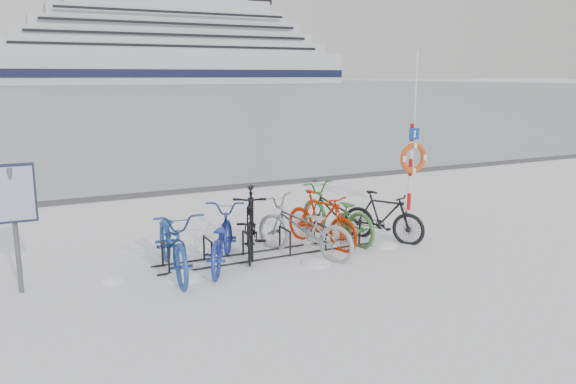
{
  "coord_description": "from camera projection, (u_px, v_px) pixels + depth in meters",
  "views": [
    {
      "loc": [
        -3.8,
        -8.74,
        3.14
      ],
      "look_at": [
        0.71,
        0.6,
        0.97
      ],
      "focal_mm": 35.0,
      "sensor_mm": 36.0,
      "label": 1
    }
  ],
  "objects": [
    {
      "name": "info_board",
      "position": [
        13.0,
        201.0,
        7.97
      ],
      "size": [
        0.65,
        0.26,
        1.92
      ],
      "rotation": [
        0.0,
        0.0,
        -0.04
      ],
      "color": "#595B5E",
      "rests_on": "ground"
    },
    {
      "name": "bike_3",
      "position": [
        303.0,
        226.0,
        9.87
      ],
      "size": [
        1.58,
        2.14,
        1.07
      ],
      "primitive_type": "imported",
      "rotation": [
        0.0,
        0.0,
        3.63
      ],
      "color": "#97999E",
      "rests_on": "ground"
    },
    {
      "name": "snow_drifts",
      "position": [
        281.0,
        255.0,
        9.97
      ],
      "size": [
        6.14,
        2.07,
        0.21
      ],
      "color": "white",
      "rests_on": "ground"
    },
    {
      "name": "bike_0",
      "position": [
        173.0,
        239.0,
        8.97
      ],
      "size": [
        0.89,
        2.21,
        1.14
      ],
      "primitive_type": "imported",
      "rotation": [
        0.0,
        0.0,
        -0.06
      ],
      "color": "navy",
      "rests_on": "ground"
    },
    {
      "name": "bike_4",
      "position": [
        321.0,
        218.0,
        10.46
      ],
      "size": [
        1.01,
        1.83,
        1.06
      ],
      "primitive_type": "imported",
      "rotation": [
        0.0,
        0.0,
        0.31
      ],
      "color": "#B02203",
      "rests_on": "ground"
    },
    {
      "name": "lifebuoy_station",
      "position": [
        413.0,
        158.0,
        13.05
      ],
      "size": [
        0.71,
        0.22,
        3.71
      ],
      "color": "#AD0D0E",
      "rests_on": "ground"
    },
    {
      "name": "cruise_ferry",
      "position": [
        169.0,
        51.0,
        206.37
      ],
      "size": [
        132.19,
        24.94,
        43.43
      ],
      "color": "silver",
      "rests_on": "ground"
    },
    {
      "name": "ice_sheet",
      "position": [
        29.0,
        88.0,
        146.63
      ],
      "size": [
        400.0,
        298.0,
        0.02
      ],
      "primitive_type": "cube",
      "color": "#97A2AA",
      "rests_on": "ground"
    },
    {
      "name": "quay_edge",
      "position": [
        179.0,
        192.0,
        15.15
      ],
      "size": [
        400.0,
        0.25,
        0.1
      ],
      "primitive_type": "cube",
      "color": "#3F3F42",
      "rests_on": "ground"
    },
    {
      "name": "bike_6",
      "position": [
        383.0,
        215.0,
        10.78
      ],
      "size": [
        1.31,
        1.64,
        1.0
      ],
      "primitive_type": "imported",
      "rotation": [
        0.0,
        0.0,
        0.59
      ],
      "color": "black",
      "rests_on": "ground"
    },
    {
      "name": "bike_2",
      "position": [
        251.0,
        220.0,
        10.0
      ],
      "size": [
        1.33,
        2.07,
        1.21
      ],
      "primitive_type": "imported",
      "rotation": [
        0.0,
        0.0,
        -0.41
      ],
      "color": "black",
      "rests_on": "ground"
    },
    {
      "name": "bike_5",
      "position": [
        336.0,
        211.0,
        10.87
      ],
      "size": [
        1.09,
        2.18,
        1.09
      ],
      "primitive_type": "imported",
      "rotation": [
        0.0,
        0.0,
        3.32
      ],
      "color": "#356B2F",
      "rests_on": "ground"
    },
    {
      "name": "bike_1",
      "position": [
        221.0,
        236.0,
        9.35
      ],
      "size": [
        1.5,
        2.03,
        1.02
      ],
      "primitive_type": "imported",
      "rotation": [
        0.0,
        0.0,
        2.66
      ],
      "color": "navy",
      "rests_on": "ground"
    },
    {
      "name": "bike_rack",
      "position": [
        267.0,
        246.0,
        9.93
      ],
      "size": [
        4.0,
        0.48,
        0.46
      ],
      "color": "black",
      "rests_on": "ground"
    },
    {
      "name": "ground",
      "position": [
        267.0,
        255.0,
        9.96
      ],
      "size": [
        900.0,
        900.0,
        0.0
      ],
      "primitive_type": "plane",
      "color": "white",
      "rests_on": "ground"
    }
  ]
}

